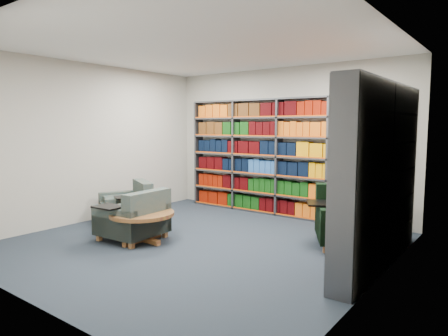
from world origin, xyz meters
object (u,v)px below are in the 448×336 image
Objects in this scene: chair_teal_front at (136,220)px; coffee_table at (142,218)px; chair_green_right at (349,221)px; chair_teal_left at (130,206)px.

chair_teal_front reaches higher than coffee_table.
chair_green_right is 1.24× the size of chair_teal_front.
chair_green_right is at bearing 33.38° from chair_teal_front.
chair_teal_front is (0.90, -0.64, 0.01)m from chair_teal_left.
chair_teal_left is 1.24m from coffee_table.
chair_teal_front is at bearing -146.62° from chair_green_right.
chair_green_right reaches higher than chair_teal_left.
chair_green_right is 3.13m from chair_teal_front.
chair_teal_front is at bearing 173.77° from coffee_table.
chair_teal_left is at bearing 144.60° from chair_teal_front.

